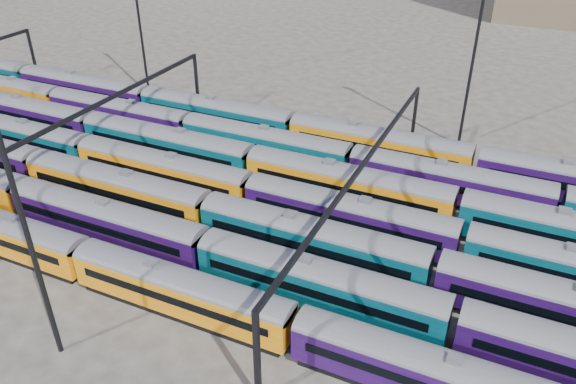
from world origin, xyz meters
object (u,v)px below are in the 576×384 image
at_px(rake_0, 295,326).
at_px(rake_2, 207,209).
at_px(mast_2, 12,182).
at_px(rake_1, 107,218).

relative_size(rake_0, rake_2, 0.91).
distance_m(rake_0, mast_2, 20.41).
bearing_deg(rake_0, mast_2, -155.45).
height_order(rake_0, mast_2, mast_2).
bearing_deg(mast_2, rake_1, 114.38).
xyz_separation_m(rake_1, rake_2, (7.44, 5.00, 0.05)).
relative_size(rake_1, rake_2, 1.15).
xyz_separation_m(rake_0, rake_1, (-20.76, 5.00, 0.20)).
height_order(rake_1, mast_2, mast_2).
bearing_deg(rake_2, rake_0, -36.89).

